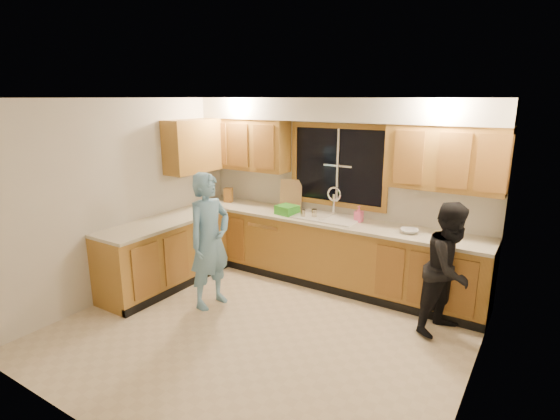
# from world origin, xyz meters

# --- Properties ---
(floor) EXTENTS (4.20, 4.20, 0.00)m
(floor) POSITION_xyz_m (0.00, 0.00, 0.00)
(floor) COLOR beige
(floor) RESTS_ON ground
(ceiling) EXTENTS (4.20, 4.20, 0.00)m
(ceiling) POSITION_xyz_m (0.00, 0.00, 2.50)
(ceiling) COLOR white
(wall_back) EXTENTS (4.20, 0.00, 4.20)m
(wall_back) POSITION_xyz_m (0.00, 1.90, 1.25)
(wall_back) COLOR beige
(wall_back) RESTS_ON ground
(wall_left) EXTENTS (0.00, 3.80, 3.80)m
(wall_left) POSITION_xyz_m (-2.10, 0.00, 1.25)
(wall_left) COLOR beige
(wall_left) RESTS_ON ground
(wall_right) EXTENTS (0.00, 3.80, 3.80)m
(wall_right) POSITION_xyz_m (2.10, 0.00, 1.25)
(wall_right) COLOR beige
(wall_right) RESTS_ON ground
(base_cabinets_back) EXTENTS (4.20, 0.60, 0.88)m
(base_cabinets_back) POSITION_xyz_m (0.00, 1.60, 0.44)
(base_cabinets_back) COLOR #AD7A32
(base_cabinets_back) RESTS_ON ground
(base_cabinets_left) EXTENTS (0.60, 1.90, 0.88)m
(base_cabinets_left) POSITION_xyz_m (-1.80, 0.35, 0.44)
(base_cabinets_left) COLOR #AD7A32
(base_cabinets_left) RESTS_ON ground
(countertop_back) EXTENTS (4.20, 0.63, 0.04)m
(countertop_back) POSITION_xyz_m (0.00, 1.58, 0.90)
(countertop_back) COLOR beige
(countertop_back) RESTS_ON base_cabinets_back
(countertop_left) EXTENTS (0.63, 1.90, 0.04)m
(countertop_left) POSITION_xyz_m (-1.79, 0.35, 0.90)
(countertop_left) COLOR beige
(countertop_left) RESTS_ON base_cabinets_left
(upper_cabinets_left) EXTENTS (1.35, 0.33, 0.75)m
(upper_cabinets_left) POSITION_xyz_m (-1.43, 1.73, 1.83)
(upper_cabinets_left) COLOR #AD7A32
(upper_cabinets_left) RESTS_ON wall_back
(upper_cabinets_right) EXTENTS (1.35, 0.33, 0.75)m
(upper_cabinets_right) POSITION_xyz_m (1.43, 1.73, 1.83)
(upper_cabinets_right) COLOR #AD7A32
(upper_cabinets_right) RESTS_ON wall_back
(upper_cabinets_return) EXTENTS (0.33, 0.90, 0.75)m
(upper_cabinets_return) POSITION_xyz_m (-1.94, 1.12, 1.83)
(upper_cabinets_return) COLOR #AD7A32
(upper_cabinets_return) RESTS_ON wall_left
(soffit) EXTENTS (4.20, 0.35, 0.30)m
(soffit) POSITION_xyz_m (0.00, 1.72, 2.35)
(soffit) COLOR silver
(soffit) RESTS_ON wall_back
(window_frame) EXTENTS (1.44, 0.03, 1.14)m
(window_frame) POSITION_xyz_m (0.00, 1.89, 1.60)
(window_frame) COLOR black
(window_frame) RESTS_ON wall_back
(sink) EXTENTS (0.86, 0.52, 0.57)m
(sink) POSITION_xyz_m (0.00, 1.60, 0.86)
(sink) COLOR white
(sink) RESTS_ON countertop_back
(dishwasher) EXTENTS (0.60, 0.56, 0.82)m
(dishwasher) POSITION_xyz_m (-0.85, 1.59, 0.41)
(dishwasher) COLOR white
(dishwasher) RESTS_ON floor
(stove) EXTENTS (0.58, 0.75, 0.90)m
(stove) POSITION_xyz_m (-1.80, -0.22, 0.45)
(stove) COLOR white
(stove) RESTS_ON floor
(man) EXTENTS (0.47, 0.65, 1.66)m
(man) POSITION_xyz_m (-0.89, 0.23, 0.83)
(man) COLOR #689FC5
(man) RESTS_ON floor
(woman) EXTENTS (0.77, 0.86, 1.46)m
(woman) POSITION_xyz_m (1.71, 1.13, 0.73)
(woman) COLOR black
(woman) RESTS_ON floor
(knife_block) EXTENTS (0.14, 0.13, 0.22)m
(knife_block) POSITION_xyz_m (-1.73, 1.64, 1.03)
(knife_block) COLOR #9C672B
(knife_block) RESTS_ON countertop_back
(cutting_board) EXTENTS (0.34, 0.22, 0.42)m
(cutting_board) POSITION_xyz_m (-0.70, 1.82, 1.13)
(cutting_board) COLOR tan
(cutting_board) RESTS_ON countertop_back
(dish_crate) EXTENTS (0.31, 0.29, 0.12)m
(dish_crate) POSITION_xyz_m (-0.57, 1.50, 0.98)
(dish_crate) COLOR green
(dish_crate) RESTS_ON countertop_back
(soap_bottle) EXTENTS (0.10, 0.10, 0.21)m
(soap_bottle) POSITION_xyz_m (0.42, 1.68, 1.03)
(soap_bottle) COLOR #E45684
(soap_bottle) RESTS_ON countertop_back
(bowl) EXTENTS (0.27, 0.27, 0.05)m
(bowl) POSITION_xyz_m (1.13, 1.55, 0.95)
(bowl) COLOR silver
(bowl) RESTS_ON countertop_back
(can_left) EXTENTS (0.08, 0.08, 0.12)m
(can_left) POSITION_xyz_m (-0.29, 1.45, 0.98)
(can_left) COLOR #B9AF8F
(can_left) RESTS_ON countertop_back
(can_right) EXTENTS (0.09, 0.09, 0.13)m
(can_right) POSITION_xyz_m (-0.15, 1.51, 0.98)
(can_right) COLOR #B9AF8F
(can_right) RESTS_ON countertop_back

